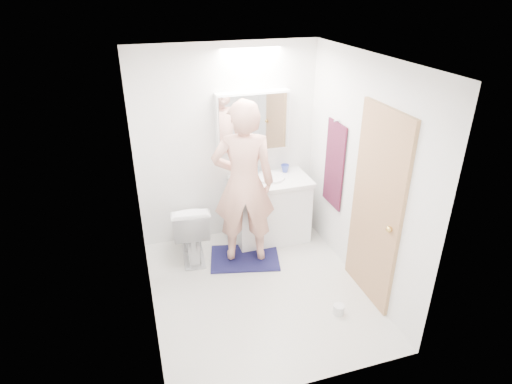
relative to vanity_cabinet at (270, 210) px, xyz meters
name	(u,v)px	position (x,y,z in m)	size (l,w,h in m)	color
floor	(258,290)	(-0.46, -0.96, -0.39)	(2.50, 2.50, 0.00)	silver
ceiling	(259,59)	(-0.46, -0.96, 2.01)	(2.50, 2.50, 0.00)	white
wall_back	(227,146)	(-0.46, 0.29, 0.81)	(2.50, 2.50, 0.00)	white
wall_front	(313,265)	(-0.46, -2.21, 0.81)	(2.50, 2.50, 0.00)	white
wall_left	(140,206)	(-1.56, -0.96, 0.81)	(2.50, 2.50, 0.00)	white
wall_right	(362,176)	(0.64, -0.96, 0.81)	(2.50, 2.50, 0.00)	white
vanity_cabinet	(270,210)	(0.00, 0.00, 0.00)	(0.90, 0.55, 0.78)	white
countertop	(271,181)	(0.00, 0.00, 0.41)	(0.95, 0.58, 0.04)	white
sink_basin	(270,177)	(0.00, 0.03, 0.45)	(0.36, 0.36, 0.03)	white
faucet	(265,167)	(0.00, 0.22, 0.51)	(0.02, 0.02, 0.16)	#B4B4B8
medicine_cabinet	(253,121)	(-0.16, 0.21, 1.11)	(0.88, 0.14, 0.70)	white
mirror_panel	(255,123)	(-0.16, 0.13, 1.11)	(0.84, 0.01, 0.66)	silver
toilet	(191,229)	(-1.03, -0.11, -0.01)	(0.42, 0.74, 0.76)	white
bath_rug	(245,258)	(-0.45, -0.37, -0.38)	(0.80, 0.55, 0.02)	#161947
person	(244,184)	(-0.45, -0.37, 0.60)	(0.69, 0.45, 1.89)	#E09E86
door	(376,209)	(0.62, -1.31, 0.61)	(0.04, 0.80, 2.00)	tan
door_knob	(389,229)	(0.58, -1.61, 0.56)	(0.06, 0.06, 0.06)	gold
towel	(334,165)	(0.62, -0.41, 0.71)	(0.02, 0.42, 1.00)	#121339
towel_hook	(337,121)	(0.60, -0.41, 1.23)	(0.02, 0.02, 0.07)	silver
soap_bottle_a	(244,169)	(-0.29, 0.15, 0.54)	(0.08, 0.08, 0.22)	#EEE49A
soap_bottle_b	(255,169)	(-0.14, 0.18, 0.51)	(0.08, 0.08, 0.17)	#5593B7
toothbrush_cup	(285,168)	(0.24, 0.16, 0.48)	(0.11, 0.11, 0.10)	#3C4DB5
toilet_paper_roll	(339,309)	(0.19, -1.55, -0.34)	(0.11, 0.11, 0.10)	silver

